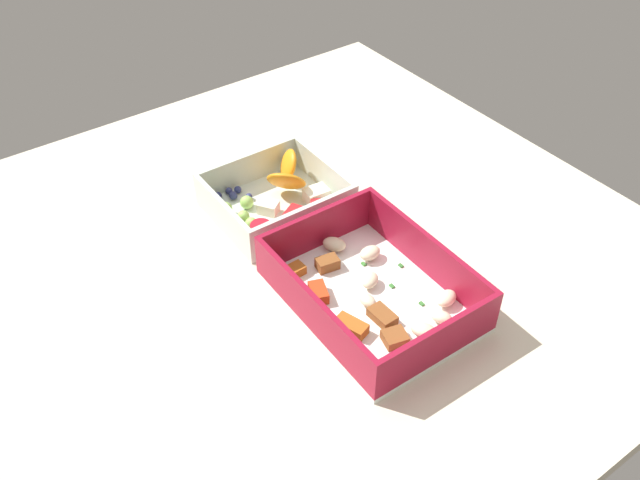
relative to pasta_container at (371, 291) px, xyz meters
The scene contains 4 objects.
table_surface 12.09cm from the pasta_container, ahead, with size 80.00×80.00×2.00cm, color beige.
pasta_container is the anchor object (origin of this frame).
fruit_bowl 19.72cm from the pasta_container, ahead, with size 14.13×15.71×5.59cm.
paper_cup_liner 30.38cm from the pasta_container, ahead, with size 4.31×4.31×2.09cm, color white.
Camera 1 is at (-51.58, 34.56, 57.56)cm, focal length 38.96 mm.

